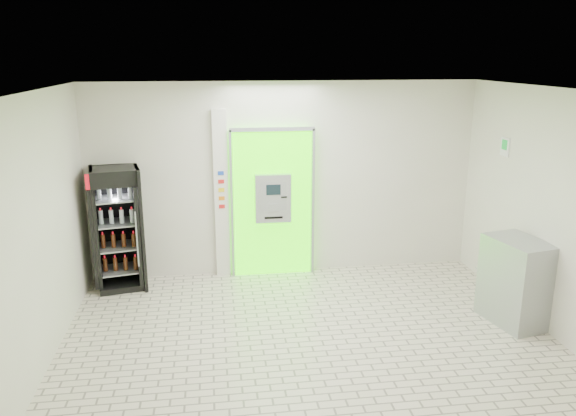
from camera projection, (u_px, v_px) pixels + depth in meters
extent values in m
plane|color=beige|center=(312.00, 346.00, 6.71)|extent=(6.00, 6.00, 0.00)
plane|color=silver|center=(284.00, 179.00, 8.70)|extent=(6.00, 0.00, 6.00)
plane|color=silver|center=(378.00, 331.00, 3.93)|extent=(6.00, 0.00, 6.00)
plane|color=silver|center=(34.00, 238.00, 5.92)|extent=(0.00, 5.00, 5.00)
plane|color=silver|center=(560.00, 217.00, 6.71)|extent=(0.00, 5.00, 5.00)
plane|color=white|center=(315.00, 91.00, 5.92)|extent=(6.00, 6.00, 0.00)
cube|color=#35F700|center=(272.00, 203.00, 8.70)|extent=(1.20, 0.12, 2.30)
cube|color=gray|center=(272.00, 129.00, 8.33)|extent=(1.28, 0.04, 0.06)
cube|color=gray|center=(232.00, 205.00, 8.55)|extent=(0.04, 0.04, 2.30)
cube|color=gray|center=(313.00, 203.00, 8.72)|extent=(0.04, 0.04, 2.30)
cube|color=black|center=(279.00, 243.00, 8.84)|extent=(0.62, 0.01, 0.67)
cube|color=black|center=(250.00, 151.00, 8.39)|extent=(0.22, 0.01, 0.18)
cube|color=#989A9F|center=(273.00, 198.00, 8.57)|extent=(0.55, 0.12, 0.75)
cube|color=black|center=(273.00, 190.00, 8.47)|extent=(0.22, 0.01, 0.16)
cube|color=gray|center=(274.00, 208.00, 8.54)|extent=(0.16, 0.01, 0.12)
cube|color=black|center=(284.00, 197.00, 8.52)|extent=(0.09, 0.01, 0.02)
cube|color=black|center=(274.00, 218.00, 8.59)|extent=(0.28, 0.01, 0.03)
cube|color=silver|center=(221.00, 195.00, 8.58)|extent=(0.22, 0.10, 2.60)
cube|color=#193FB2|center=(221.00, 173.00, 8.43)|extent=(0.09, 0.01, 0.06)
cube|color=red|center=(221.00, 182.00, 8.47)|extent=(0.09, 0.01, 0.06)
cube|color=yellow|center=(221.00, 190.00, 8.50)|extent=(0.09, 0.01, 0.06)
cube|color=orange|center=(222.00, 198.00, 8.54)|extent=(0.09, 0.01, 0.06)
cube|color=red|center=(222.00, 206.00, 8.57)|extent=(0.09, 0.01, 0.06)
cube|color=black|center=(119.00, 229.00, 8.23)|extent=(0.79, 0.74, 1.82)
cube|color=black|center=(121.00, 223.00, 8.50)|extent=(0.68, 0.18, 1.82)
cube|color=#AF0914|center=(111.00, 180.00, 7.73)|extent=(0.65, 0.14, 0.22)
cube|color=white|center=(111.00, 181.00, 7.72)|extent=(0.37, 0.08, 0.06)
cube|color=black|center=(123.00, 283.00, 8.45)|extent=(0.79, 0.74, 0.09)
cylinder|color=gray|center=(137.00, 239.00, 7.97)|extent=(0.03, 0.03, 0.82)
cube|color=gray|center=(122.00, 269.00, 8.39)|extent=(0.66, 0.63, 0.02)
cube|color=gray|center=(120.00, 246.00, 8.30)|extent=(0.66, 0.63, 0.02)
cube|color=gray|center=(118.00, 223.00, 8.20)|extent=(0.66, 0.63, 0.02)
cube|color=gray|center=(116.00, 199.00, 8.11)|extent=(0.66, 0.63, 0.02)
cube|color=#989A9F|center=(516.00, 282.00, 7.20)|extent=(0.73, 0.94, 1.12)
cube|color=gray|center=(496.00, 279.00, 7.14)|extent=(0.18, 0.80, 0.01)
cube|color=white|center=(505.00, 147.00, 7.88)|extent=(0.02, 0.22, 0.26)
cube|color=#0D982F|center=(504.00, 145.00, 7.87)|extent=(0.00, 0.14, 0.14)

